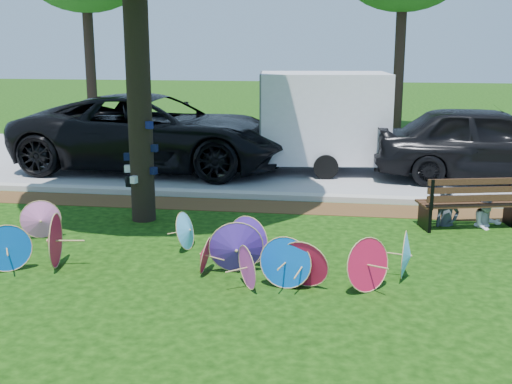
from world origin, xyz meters
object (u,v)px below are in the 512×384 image
Objects in this scene: park_bench at (468,201)px; person_right at (489,195)px; person_left at (449,189)px; black_van at (153,132)px; parasol_pile at (207,248)px; cargo_trailer at (324,117)px; dark_pickup at (488,143)px.

person_right reaches higher than park_bench.
person_left reaches higher than person_right.
person_right is (7.49, -4.22, -0.39)m from black_van.
park_bench is (4.13, 2.95, 0.11)m from parasol_pile.
cargo_trailer is 2.34× the size of person_left.
black_van reaches higher than dark_pickup.
person_left is at bearing 38.48° from parasol_pile.
person_left is (2.46, -4.66, -0.73)m from cargo_trailer.
park_bench is 0.37m from person_right.
park_bench is 1.35× the size of person_left.
park_bench is at bearing 168.12° from person_right.
parasol_pile is 5.49× the size of person_right.
black_van is 8.34m from park_bench.
person_right is at bearing -62.80° from cargo_trailer.
black_van reaches higher than person_left.
person_left is at bearing 158.16° from park_bench.
parasol_pile is 2.04× the size of cargo_trailer.
dark_pickup is 4.33m from person_left.
black_van is at bearing 89.20° from dark_pickup.
black_van is at bearing 123.71° from person_left.
parasol_pile is at bearing -158.13° from park_bench.
dark_pickup is (8.24, -0.15, -0.07)m from black_van.
cargo_trailer is 5.56m from park_bench.
person_right is at bearing -117.70° from black_van.
park_bench is at bearing -66.12° from cargo_trailer.
person_left is (6.79, -4.22, -0.30)m from black_van.
black_van is 5.99× the size of person_right.
black_van is 8.00m from person_left.
dark_pickup is 4.15m from person_right.
park_bench is (7.14, -4.27, -0.50)m from black_van.
park_bench is (-1.10, -4.12, -0.43)m from dark_pickup.
cargo_trailer reaches higher than dark_pickup.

